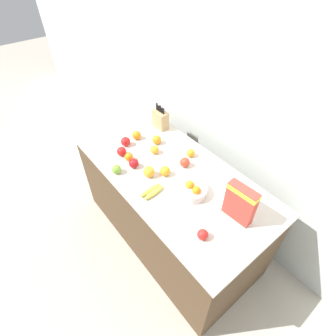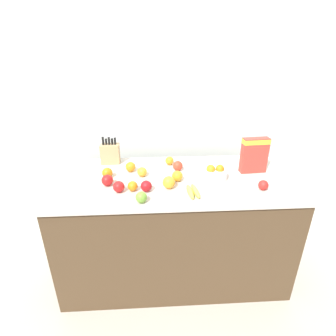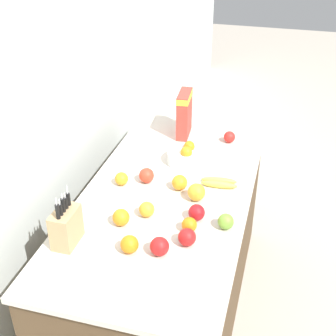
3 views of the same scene
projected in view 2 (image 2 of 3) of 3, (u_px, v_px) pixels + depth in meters
name	position (u px, v px, depth m)	size (l,w,h in m)	color
ground_plane	(174.00, 266.00, 2.39)	(14.00, 14.00, 0.00)	#B2A899
wall_back	(170.00, 109.00, 2.42)	(9.00, 0.06, 2.60)	silver
counter	(174.00, 226.00, 2.20)	(1.80, 0.85, 0.90)	#4C3823
knife_block	(110.00, 153.00, 2.23)	(0.16, 0.09, 0.27)	tan
cereal_box	(254.00, 154.00, 2.05)	(0.21, 0.09, 0.28)	red
fruit_bowl	(213.00, 173.00, 1.99)	(0.21, 0.21, 0.11)	silver
banana_bunch	(193.00, 191.00, 1.78)	(0.09, 0.20, 0.04)	yellow
apple_middle	(141.00, 197.00, 1.67)	(0.07, 0.07, 0.07)	#6B9E33
apple_rear	(178.00, 166.00, 2.12)	(0.08, 0.08, 0.08)	red
apple_front	(146.00, 186.00, 1.81)	(0.08, 0.08, 0.08)	#A31419
apple_near_bananas	(119.00, 187.00, 1.80)	(0.08, 0.08, 0.08)	red
apple_rightmost	(107.00, 180.00, 1.88)	(0.08, 0.08, 0.08)	red
apple_by_knife_block	(263.00, 185.00, 1.83)	(0.07, 0.07, 0.07)	red
orange_front_left	(131.00, 167.00, 2.10)	(0.08, 0.08, 0.08)	orange
orange_by_cereal	(133.00, 186.00, 1.81)	(0.07, 0.07, 0.07)	orange
orange_mid_right	(107.00, 173.00, 2.00)	(0.08, 0.08, 0.08)	orange
orange_front_right	(169.00, 182.00, 1.84)	(0.09, 0.09, 0.09)	orange
orange_back_center	(170.00, 161.00, 2.22)	(0.07, 0.07, 0.07)	orange
orange_front_center	(177.00, 176.00, 1.94)	(0.08, 0.08, 0.08)	orange
orange_mid_left	(142.00, 172.00, 2.02)	(0.08, 0.08, 0.08)	orange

